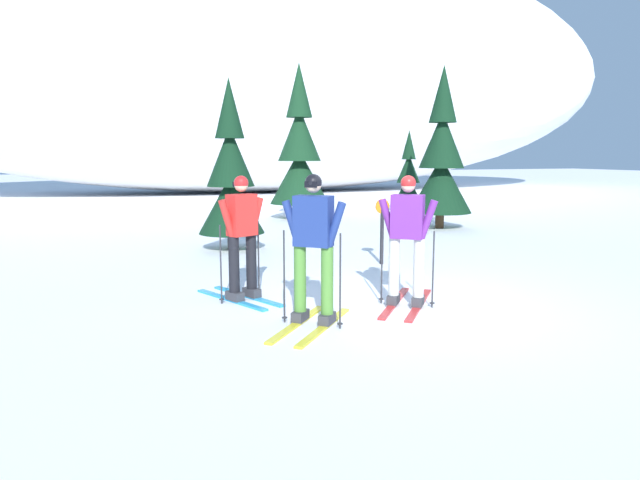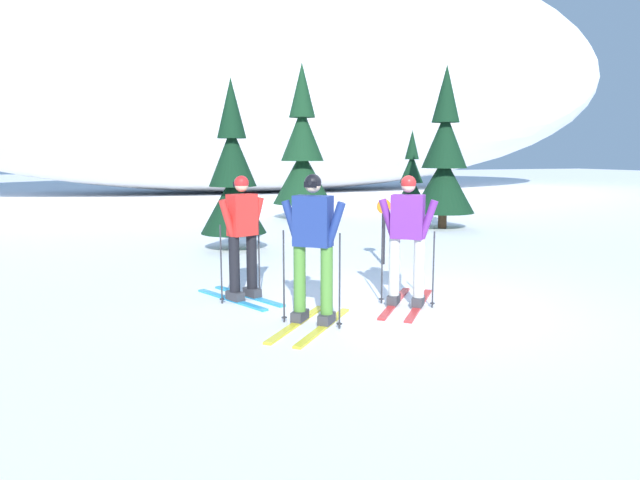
# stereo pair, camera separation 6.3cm
# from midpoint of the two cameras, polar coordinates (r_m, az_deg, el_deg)

# --- Properties ---
(ground_plane) EXTENTS (120.00, 120.00, 0.00)m
(ground_plane) POSITION_cam_midpoint_polar(r_m,az_deg,el_deg) (8.05, 8.74, -6.47)
(ground_plane) COLOR white
(skier_navy_jacket) EXTENTS (1.42, 1.54, 1.84)m
(skier_navy_jacket) POSITION_cam_midpoint_polar(r_m,az_deg,el_deg) (6.88, -0.95, -0.54)
(skier_navy_jacket) COLOR gold
(skier_navy_jacket) RESTS_ON ground
(skier_purple_jacket) EXTENTS (1.43, 1.65, 1.80)m
(skier_purple_jacket) POSITION_cam_midpoint_polar(r_m,az_deg,el_deg) (7.80, 8.48, 0.16)
(skier_purple_jacket) COLOR red
(skier_purple_jacket) RESTS_ON ground
(skier_red_jacket) EXTENTS (1.02, 1.61, 1.78)m
(skier_red_jacket) POSITION_cam_midpoint_polar(r_m,az_deg,el_deg) (8.13, -8.04, 0.39)
(skier_red_jacket) COLOR #2893CC
(skier_red_jacket) RESTS_ON ground
(pine_tree_far_left) EXTENTS (1.42, 1.42, 3.69)m
(pine_tree_far_left) POSITION_cam_midpoint_polar(r_m,az_deg,el_deg) (12.51, -9.07, 6.03)
(pine_tree_far_left) COLOR #47301E
(pine_tree_far_left) RESTS_ON ground
(pine_tree_center_left) EXTENTS (1.91, 1.91, 4.94)m
(pine_tree_center_left) POSITION_cam_midpoint_polar(r_m,az_deg,el_deg) (18.47, -2.17, 8.54)
(pine_tree_center_left) COLOR #47301E
(pine_tree_center_left) RESTS_ON ground
(pine_tree_center_right) EXTENTS (1.74, 1.74, 4.50)m
(pine_tree_center_right) POSITION_cam_midpoint_polar(r_m,az_deg,el_deg) (16.36, 11.94, 7.71)
(pine_tree_center_right) COLOR #47301E
(pine_tree_center_right) RESTS_ON ground
(pine_tree_far_right) EXTENTS (1.12, 1.12, 2.91)m
(pine_tree_far_right) POSITION_cam_midpoint_polar(r_m,az_deg,el_deg) (20.15, 8.73, 6.03)
(pine_tree_far_right) COLOR #47301E
(pine_tree_far_right) RESTS_ON ground
(snow_ridge_background) EXTENTS (45.03, 14.83, 13.81)m
(snow_ridge_background) POSITION_cam_midpoint_polar(r_m,az_deg,el_deg) (32.50, -6.63, 17.06)
(snow_ridge_background) COLOR white
(snow_ridge_background) RESTS_ON ground
(trail_marker_post) EXTENTS (0.28, 0.07, 1.25)m
(trail_marker_post) POSITION_cam_midpoint_polar(r_m,az_deg,el_deg) (10.84, 6.06, 1.32)
(trail_marker_post) COLOR black
(trail_marker_post) RESTS_ON ground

